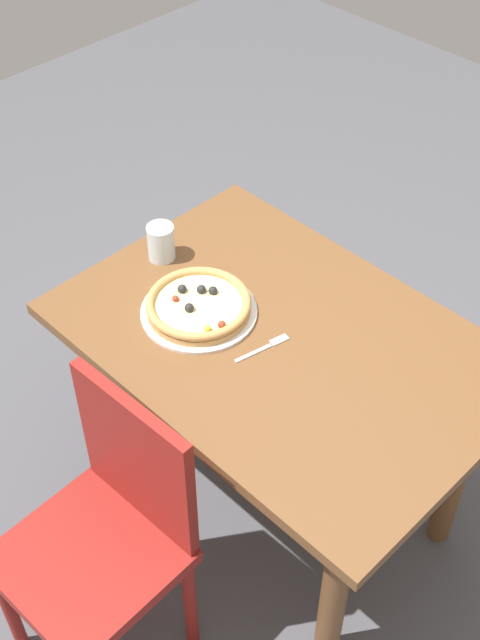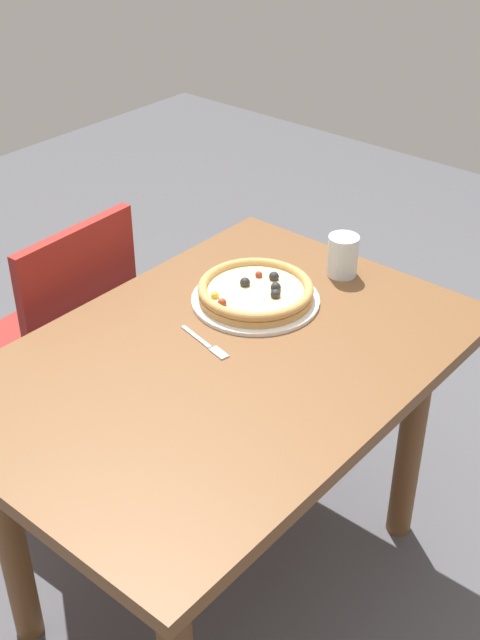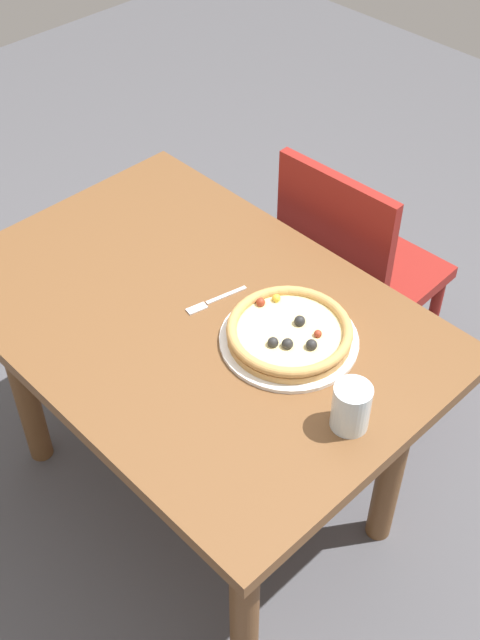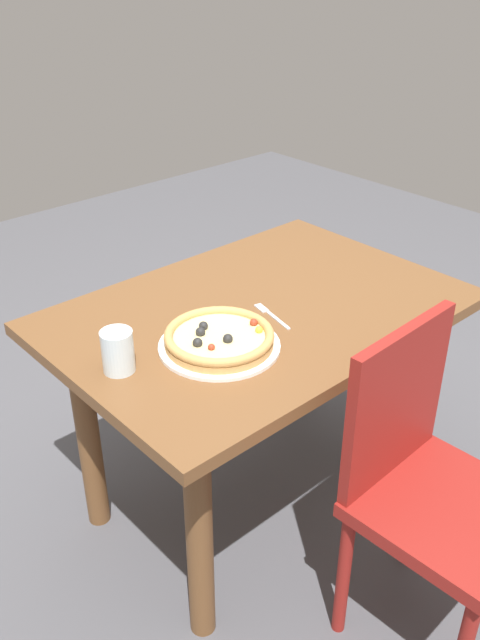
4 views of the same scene
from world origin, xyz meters
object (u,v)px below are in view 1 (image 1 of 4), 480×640
(chair_near, at_px, (107,533))
(pizza, at_px, (199,305))
(dining_table, at_px, (281,370))
(plate, at_px, (199,312))
(drinking_glass, at_px, (161,242))
(fork, at_px, (267,347))

(chair_near, bearing_deg, pizza, -69.23)
(dining_table, distance_m, plate, 0.28)
(chair_near, distance_m, drinking_glass, 0.83)
(pizza, height_order, fork, pizza)
(chair_near, xyz_separation_m, fork, (-0.00, 0.57, 0.25))
(dining_table, height_order, fork, fork)
(dining_table, distance_m, chair_near, 0.63)
(dining_table, height_order, pizza, pizza)
(chair_near, distance_m, fork, 0.62)
(dining_table, relative_size, chair_near, 1.33)
(fork, bearing_deg, plate, 112.04)
(fork, bearing_deg, dining_table, 6.96)
(dining_table, bearing_deg, drinking_glass, -179.36)
(dining_table, distance_m, pizza, 0.29)
(chair_near, bearing_deg, plate, -69.23)
(pizza, bearing_deg, fork, 9.55)
(plate, relative_size, fork, 1.94)
(plate, height_order, drinking_glass, drinking_glass)
(plate, xyz_separation_m, drinking_glass, (-0.25, 0.09, 0.05))
(chair_near, xyz_separation_m, pizza, (-0.22, 0.53, 0.28))
(dining_table, bearing_deg, pizza, -158.14)
(dining_table, relative_size, pizza, 4.11)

